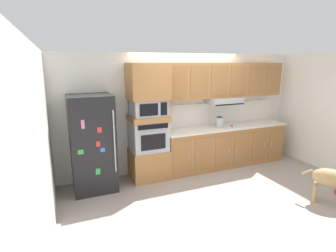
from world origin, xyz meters
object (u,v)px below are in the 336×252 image
object	(u,v)px
built_in_oven	(148,135)
refrigerator	(92,143)
electric_kettle	(219,122)
microwave	(148,107)
screwdriver	(232,126)
dog	(335,179)

from	to	relation	value
built_in_oven	refrigerator	bearing A→B (deg)	-176.45
electric_kettle	refrigerator	bearing A→B (deg)	-179.57
refrigerator	microwave	world-z (taller)	refrigerator
refrigerator	built_in_oven	size ratio (longest dim) A/B	2.51
screwdriver	dog	bearing A→B (deg)	-75.32
refrigerator	dog	size ratio (longest dim) A/B	2.14
microwave	electric_kettle	world-z (taller)	microwave
refrigerator	microwave	bearing A→B (deg)	3.55
built_in_oven	electric_kettle	xyz separation A→B (m)	(1.62, -0.05, 0.13)
dog	refrigerator	bearing A→B (deg)	-157.18
built_in_oven	dog	distance (m)	3.33
screwdriver	refrigerator	bearing A→B (deg)	179.26
microwave	built_in_oven	bearing A→B (deg)	179.23
refrigerator	screwdriver	distance (m)	3.01
built_in_oven	microwave	size ratio (longest dim) A/B	1.09
microwave	electric_kettle	bearing A→B (deg)	-1.67
microwave	screwdriver	bearing A→B (deg)	-3.17
built_in_oven	screwdriver	size ratio (longest dim) A/B	4.59
screwdriver	dog	xyz separation A→B (m)	(0.55, -2.09, -0.48)
screwdriver	electric_kettle	bearing A→B (deg)	168.90
built_in_oven	dog	xyz separation A→B (m)	(2.47, -2.19, -0.45)
refrigerator	microwave	xyz separation A→B (m)	(1.09, 0.07, 0.58)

